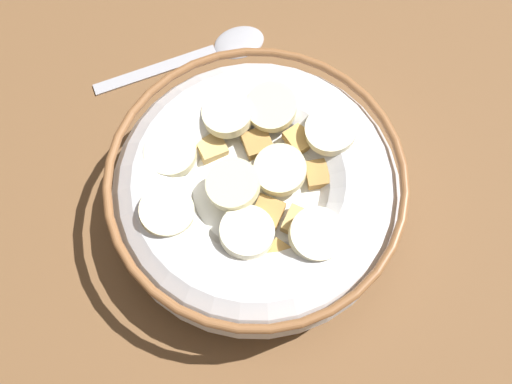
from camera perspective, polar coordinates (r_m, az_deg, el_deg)
The scene contains 3 objects.
ground_plane at distance 43.08cm, azimuth -0.00°, elevation -1.88°, with size 122.82×122.82×2.00cm, color brown.
cereal_bowl at distance 39.08cm, azimuth -0.01°, elevation 0.14°, with size 19.88×19.88×6.59cm.
spoon at distance 48.23cm, azimuth -3.88°, elevation 14.24°, with size 10.76×12.56×0.80cm.
Camera 1 is at (6.74, -12.14, 39.78)cm, focal length 39.99 mm.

